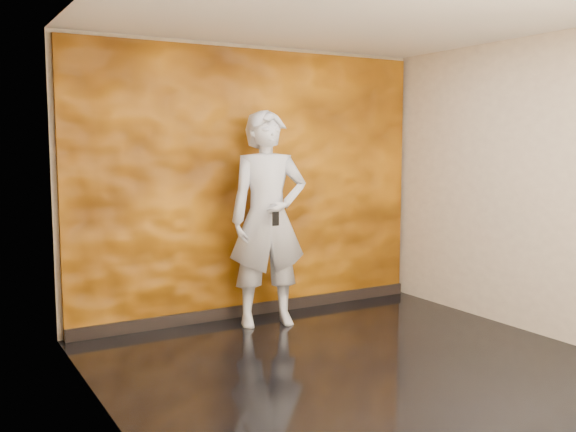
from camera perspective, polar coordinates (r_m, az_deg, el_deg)
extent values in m
cube|color=black|center=(5.31, 6.87, -13.42)|extent=(4.00, 4.00, 0.01)
cube|color=#B2A18B|center=(6.72, -3.24, 3.04)|extent=(4.00, 0.02, 2.80)
cube|color=#B2A18B|center=(4.14, -15.65, 0.70)|extent=(0.02, 4.00, 2.80)
cube|color=#B2A18B|center=(6.42, 21.52, 2.45)|extent=(0.02, 4.00, 2.80)
cube|color=white|center=(5.10, 7.31, 17.74)|extent=(4.00, 4.00, 0.01)
cube|color=orange|center=(6.68, -3.08, 2.85)|extent=(3.90, 0.06, 2.75)
cube|color=black|center=(6.86, -2.86, -8.24)|extent=(3.90, 0.04, 0.12)
imported|color=#A1A5B1|center=(6.32, -1.78, -0.25)|extent=(0.87, 0.68, 2.12)
cube|color=black|center=(6.01, -1.11, -0.25)|extent=(0.07, 0.02, 0.13)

